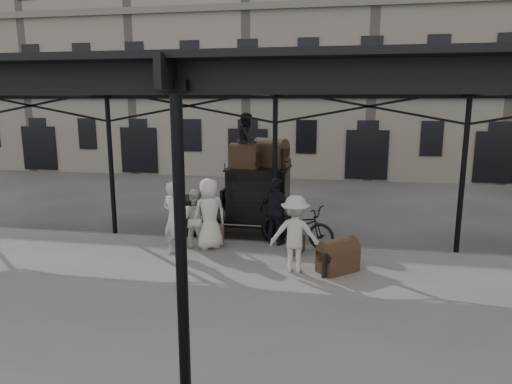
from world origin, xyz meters
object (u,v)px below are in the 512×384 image
Objects in this scene: taxi at (249,198)px; steamer_trunk_roof_near at (244,158)px; porter_left at (174,218)px; steamer_trunk_platform at (338,258)px; bicycle at (297,225)px; porter_official at (276,211)px.

taxi is 1.32m from steamer_trunk_roof_near.
steamer_trunk_platform is at bearing -163.16° from porter_left.
bicycle is at bearing -24.82° from steamer_trunk_roof_near.
porter_left is 3.10m from steamer_trunk_roof_near.
bicycle is at bearing 79.59° from steamer_trunk_platform.
bicycle reaches higher than steamer_trunk_platform.
porter_left is (-1.47, -2.67, -0.06)m from taxi.
porter_official is 2.08m from steamer_trunk_roof_near.
porter_official is at bearing -50.98° from taxi.
steamer_trunk_roof_near reaches higher than taxi.
steamer_trunk_platform is (2.81, -3.15, -0.71)m from taxi.
taxi is 1.62× the size of bicycle.
porter_official is (1.06, -1.31, -0.09)m from taxi.
steamer_trunk_roof_near is (-1.74, 1.06, 1.75)m from bicycle.
steamer_trunk_platform is (1.15, -1.84, -0.25)m from bicycle.
taxi is at bearing 73.41° from bicycle.
porter_official is at bearing -128.54° from porter_left.
steamer_trunk_roof_near is (1.39, 2.42, 1.35)m from porter_left.
porter_official is 2.61m from steamer_trunk_platform.
porter_official is 2.08× the size of steamer_trunk_platform.
taxi is 4.28m from steamer_trunk_platform.
porter_left is at bearing -113.25° from steamer_trunk_roof_near.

